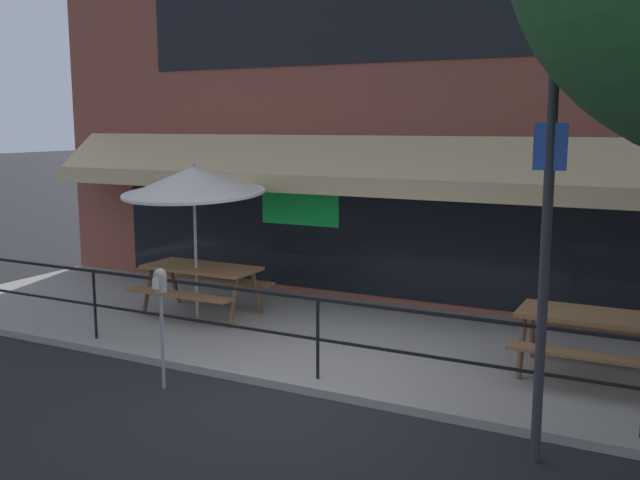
# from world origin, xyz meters

# --- Properties ---
(ground_plane) EXTENTS (120.00, 120.00, 0.00)m
(ground_plane) POSITION_xyz_m (0.00, 0.00, 0.00)
(ground_plane) COLOR black
(patio_deck) EXTENTS (15.00, 4.00, 0.10)m
(patio_deck) POSITION_xyz_m (0.00, 2.00, 0.05)
(patio_deck) COLOR gray
(patio_deck) RESTS_ON ground
(restaurant_building) EXTENTS (15.00, 1.60, 6.72)m
(restaurant_building) POSITION_xyz_m (0.00, 4.22, 3.34)
(restaurant_building) COLOR brown
(restaurant_building) RESTS_ON ground
(patio_railing) EXTENTS (13.84, 0.04, 0.97)m
(patio_railing) POSITION_xyz_m (0.00, 0.30, 0.80)
(patio_railing) COLOR black
(patio_railing) RESTS_ON patio_deck
(picnic_table_left) EXTENTS (1.80, 1.42, 0.76)m
(picnic_table_left) POSITION_xyz_m (-2.91, 2.00, 0.71)
(picnic_table_left) COLOR brown
(picnic_table_left) RESTS_ON patio_deck
(picnic_table_centre) EXTENTS (1.80, 1.42, 0.76)m
(picnic_table_centre) POSITION_xyz_m (2.88, 1.79, 0.71)
(picnic_table_centre) COLOR brown
(picnic_table_centre) RESTS_ON patio_deck
(patio_umbrella_left) EXTENTS (2.14, 2.14, 2.38)m
(patio_umbrella_left) POSITION_xyz_m (-2.91, 1.87, 2.18)
(patio_umbrella_left) COLOR #B7B2A8
(patio_umbrella_left) RESTS_ON patio_deck
(parking_meter_near) EXTENTS (0.15, 0.16, 1.42)m
(parking_meter_near) POSITION_xyz_m (-1.56, -0.56, 1.15)
(parking_meter_near) COLOR gray
(parking_meter_near) RESTS_ON ground
(street_sign_pole) EXTENTS (0.28, 0.09, 3.95)m
(street_sign_pole) POSITION_xyz_m (2.61, -0.45, 2.03)
(street_sign_pole) COLOR #2D2D33
(street_sign_pole) RESTS_ON ground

